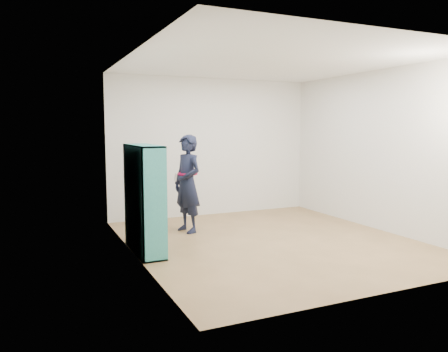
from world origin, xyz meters
name	(u,v)px	position (x,y,z in m)	size (l,w,h in m)	color
floor	(271,241)	(0.00, 0.00, 0.00)	(4.50, 4.50, 0.00)	olive
ceiling	(273,62)	(0.00, 0.00, 2.60)	(4.50, 4.50, 0.00)	white
wall_left	(135,157)	(-2.00, 0.00, 1.30)	(0.02, 4.50, 2.60)	silver
wall_right	(378,150)	(2.00, 0.00, 1.30)	(0.02, 4.50, 2.60)	silver
wall_back	(212,147)	(0.00, 2.25, 1.30)	(4.00, 0.02, 2.60)	silver
wall_front	(390,166)	(0.00, -2.25, 1.30)	(4.00, 0.02, 2.60)	silver
bookshelf	(143,200)	(-1.86, 0.24, 0.71)	(0.32, 1.08, 1.45)	teal
person	(188,184)	(-0.92, 1.08, 0.78)	(0.52, 0.65, 1.56)	black
smartphone	(176,177)	(-1.10, 1.13, 0.88)	(0.03, 0.09, 0.14)	silver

